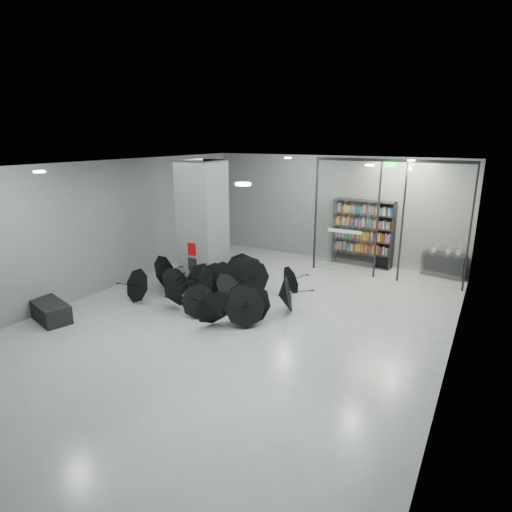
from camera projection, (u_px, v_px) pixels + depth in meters
The scene contains 10 objects.
room at pixel (237, 215), 10.40m from camera, with size 14.00×14.02×4.01m.
column at pixel (203, 225), 13.49m from camera, with size 1.20×1.20×4.00m, color slate.
fire_cabinet at pixel (192, 249), 13.14m from camera, with size 0.28×0.04×0.38m, color #A50A07.
info_panel at pixel (192, 265), 13.27m from camera, with size 0.30×0.03×0.42m, color black.
exit_sign at pixel (390, 165), 13.45m from camera, with size 0.30×0.06×0.15m, color #0CE533.
glass_partition at pixel (387, 215), 14.07m from camera, with size 5.06×0.08×4.00m.
bench at pixel (49, 310), 11.32m from camera, with size 1.52×0.65×0.49m, color black.
bookshelf at pixel (363, 233), 15.89m from camera, with size 2.22×0.44×2.45m, color black, non-canonical shape.
shop_counter at pixel (444, 265), 14.80m from camera, with size 1.36×0.54×0.82m, color black.
umbrella_cluster at pixel (221, 290), 12.59m from camera, with size 5.45×4.65×1.31m.
Camera 1 is at (5.45, -8.73, 4.68)m, focal length 30.05 mm.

